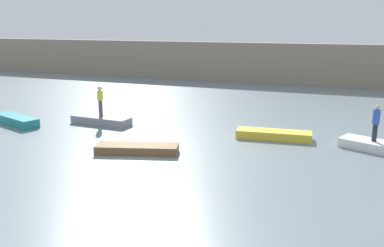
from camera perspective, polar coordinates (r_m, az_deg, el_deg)
ground_plane at (r=18.96m, az=-6.80°, el=-3.84°), size 120.00×120.00×0.00m
embankment_wall at (r=41.14m, az=8.93°, el=8.26°), size 80.00×1.20×3.83m
rowboat_teal at (r=25.80m, az=-23.02°, el=0.42°), size 3.60×2.03×0.49m
rowboat_grey at (r=24.39m, az=-12.36°, el=0.43°), size 3.61×1.28×0.45m
rowboat_brown at (r=18.74m, az=-7.56°, el=-3.47°), size 3.80×2.04×0.38m
rowboat_yellow at (r=21.26m, az=11.16°, el=-1.50°), size 3.79×1.40×0.41m
rowboat_white at (r=20.77m, az=23.65°, el=-2.78°), size 3.14×2.23×0.41m
person_blue_shirt at (r=20.50m, az=23.95°, el=0.29°), size 0.32×0.32×1.69m
person_yellow_shirt at (r=24.15m, az=-12.51°, el=3.21°), size 0.32×0.32×1.74m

